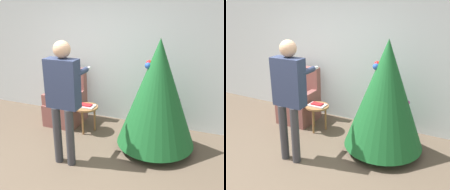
# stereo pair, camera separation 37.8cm
# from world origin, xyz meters

# --- Properties ---
(ground_plane) EXTENTS (14.00, 14.00, 0.00)m
(ground_plane) POSITION_xyz_m (0.00, 0.00, 0.00)
(ground_plane) COLOR brown
(wall_back) EXTENTS (8.00, 0.06, 2.70)m
(wall_back) POSITION_xyz_m (0.00, 2.23, 1.35)
(wall_back) COLOR silver
(wall_back) RESTS_ON ground_plane
(christmas_tree) EXTENTS (1.23, 1.23, 1.79)m
(christmas_tree) POSITION_xyz_m (1.20, 1.34, 0.95)
(christmas_tree) COLOR brown
(christmas_tree) RESTS_ON ground_plane
(armchair) EXTENTS (0.64, 0.67, 1.05)m
(armchair) POSITION_xyz_m (-0.65, 1.73, 0.36)
(armchair) COLOR brown
(armchair) RESTS_ON ground_plane
(person_standing) EXTENTS (0.47, 0.57, 1.80)m
(person_standing) POSITION_xyz_m (0.05, 0.51, 1.10)
(person_standing) COLOR #38383D
(person_standing) RESTS_ON ground_plane
(side_stool) EXTENTS (0.43, 0.43, 0.49)m
(side_stool) POSITION_xyz_m (-0.10, 1.48, 0.41)
(side_stool) COLOR olive
(side_stool) RESTS_ON ground_plane
(laptop) EXTENTS (0.33, 0.21, 0.02)m
(laptop) POSITION_xyz_m (-0.10, 1.48, 0.50)
(laptop) COLOR silver
(laptop) RESTS_ON side_stool
(book) EXTENTS (0.21, 0.12, 0.02)m
(book) POSITION_xyz_m (-0.10, 1.48, 0.52)
(book) COLOR #B21E23
(book) RESTS_ON laptop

